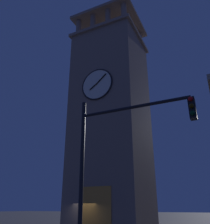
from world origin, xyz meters
TOP-DOWN VIEW (x-y plane):
  - clocktower at (-1.18, -4.45)m, footprint 8.31×8.01m
  - traffic_signal_near at (-8.94, 12.29)m, footprint 4.37×0.41m

SIDE VIEW (x-z plane):
  - traffic_signal_near at x=-8.94m, z-range 1.00..7.21m
  - clocktower at x=-1.18m, z-range -2.65..26.54m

